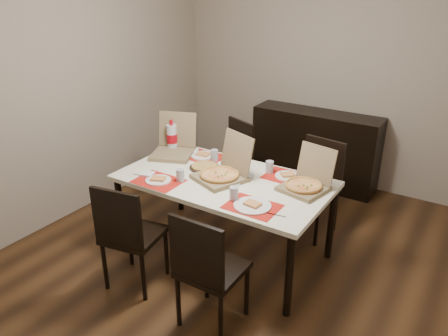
{
  "coord_description": "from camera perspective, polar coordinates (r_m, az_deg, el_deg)",
  "views": [
    {
      "loc": [
        1.72,
        -2.96,
        2.34
      ],
      "look_at": [
        -0.11,
        -0.09,
        0.85
      ],
      "focal_mm": 35.0,
      "sensor_mm": 36.0,
      "label": 1
    }
  ],
  "objects": [
    {
      "name": "soda_bottle",
      "position": [
        4.37,
        -6.82,
        3.97
      ],
      "size": [
        0.11,
        0.11,
        0.31
      ],
      "color": "silver",
      "rests_on": "dining_table"
    },
    {
      "name": "chair_near_right",
      "position": [
        3.08,
        -2.26,
        -12.84
      ],
      "size": [
        0.42,
        0.42,
        0.93
      ],
      "color": "black",
      "rests_on": "ground"
    },
    {
      "name": "dining_table",
      "position": [
        3.79,
        0.0,
        -2.31
      ],
      "size": [
        1.8,
        1.0,
        0.75
      ],
      "color": "white",
      "rests_on": "ground"
    },
    {
      "name": "napkin_loose",
      "position": [
        3.65,
        0.84,
        -2.08
      ],
      "size": [
        0.15,
        0.16,
        0.02
      ],
      "primitive_type": "cube",
      "rotation": [
        0.0,
        0.0,
        1.06
      ],
      "color": "white",
      "rests_on": "dining_table"
    },
    {
      "name": "chair_near_left",
      "position": [
        3.52,
        -12.42,
        -8.26
      ],
      "size": [
        0.49,
        0.49,
        0.93
      ],
      "color": "black",
      "rests_on": "ground"
    },
    {
      "name": "chair_far_left",
      "position": [
        4.79,
        1.07,
        1.17
      ],
      "size": [
        0.55,
        0.55,
        0.93
      ],
      "color": "black",
      "rests_on": "ground"
    },
    {
      "name": "pizza_box_right",
      "position": [
        3.61,
        10.63,
        -1.95
      ],
      "size": [
        0.4,
        0.43,
        0.34
      ],
      "color": "olive",
      "rests_on": "dining_table"
    },
    {
      "name": "pizza_box_left",
      "position": [
        4.29,
        -6.56,
        2.58
      ],
      "size": [
        0.5,
        0.53,
        0.38
      ],
      "color": "olive",
      "rests_on": "dining_table"
    },
    {
      "name": "setting_near_right",
      "position": [
        3.33,
        3.14,
        -4.54
      ],
      "size": [
        0.49,
        0.3,
        0.11
      ],
      "color": "red",
      "rests_on": "dining_table"
    },
    {
      "name": "room_walls",
      "position": [
        3.85,
        5.75,
        14.46
      ],
      "size": [
        3.84,
        4.02,
        2.62
      ],
      "color": "gray",
      "rests_on": "ground"
    },
    {
      "name": "sideboard",
      "position": [
        5.39,
        11.76,
        2.57
      ],
      "size": [
        1.5,
        0.4,
        0.9
      ],
      "primitive_type": "cube",
      "color": "black",
      "rests_on": "ground"
    },
    {
      "name": "setting_far_right",
      "position": [
        3.84,
        7.64,
        -0.71
      ],
      "size": [
        0.45,
        0.3,
        0.11
      ],
      "color": "red",
      "rests_on": "dining_table"
    },
    {
      "name": "setting_near_left",
      "position": [
        3.75,
        -8.0,
        -1.34
      ],
      "size": [
        0.48,
        0.3,
        0.11
      ],
      "color": "red",
      "rests_on": "dining_table"
    },
    {
      "name": "setting_far_left",
      "position": [
        4.21,
        -2.54,
        1.7
      ],
      "size": [
        0.5,
        0.3,
        0.11
      ],
      "color": "red",
      "rests_on": "dining_table"
    },
    {
      "name": "chair_far_right",
      "position": [
        4.34,
        11.95,
        -1.87
      ],
      "size": [
        0.48,
        0.48,
        0.93
      ],
      "color": "black",
      "rests_on": "ground"
    },
    {
      "name": "dip_bowl",
      "position": [
        3.77,
        3.09,
        -1.13
      ],
      "size": [
        0.11,
        0.11,
        0.03
      ],
      "primitive_type": "imported",
      "rotation": [
        0.0,
        0.0,
        -0.04
      ],
      "color": "white",
      "rests_on": "dining_table"
    },
    {
      "name": "ground",
      "position": [
        4.15,
        1.99,
        -10.86
      ],
      "size": [
        3.8,
        4.0,
        0.02
      ],
      "primitive_type": "cube",
      "color": "#442A15",
      "rests_on": "ground"
    },
    {
      "name": "faina_plate",
      "position": [
        3.96,
        -2.57,
        0.15
      ],
      "size": [
        0.27,
        0.27,
        0.03
      ],
      "color": "black",
      "rests_on": "dining_table"
    },
    {
      "name": "pizza_box_center",
      "position": [
        3.73,
        -0.18,
        -0.63
      ],
      "size": [
        0.5,
        0.52,
        0.38
      ],
      "color": "olive",
      "rests_on": "dining_table"
    }
  ]
}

